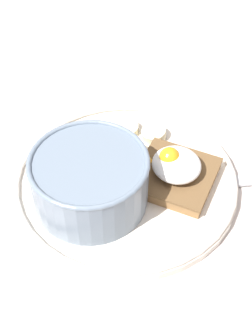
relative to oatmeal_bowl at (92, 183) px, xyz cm
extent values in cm
cube|color=beige|center=(-0.40, 4.99, -5.22)|extent=(120.00, 120.00, 2.00)
cylinder|color=silver|center=(-0.40, 4.99, -3.72)|extent=(26.62, 26.62, 1.00)
torus|color=silver|center=(-0.40, 4.99, -2.92)|extent=(26.42, 26.42, 0.60)
cylinder|color=slate|center=(0.00, 0.00, -0.11)|extent=(12.94, 12.94, 6.21)
torus|color=slate|center=(0.00, 0.00, 2.99)|extent=(13.14, 13.14, 0.60)
cylinder|color=white|center=(0.00, 0.00, -0.66)|extent=(11.54, 11.54, 4.72)
ellipsoid|color=white|center=(0.00, 0.00, 1.50)|extent=(10.97, 10.97, 1.20)
ellipsoid|color=#B57B55|center=(1.05, -0.97, 1.84)|extent=(1.85, 1.57, 0.67)
ellipsoid|color=tan|center=(1.68, -0.66, 1.84)|extent=(1.27, 1.74, 0.68)
ellipsoid|color=tan|center=(0.92, 1.10, 1.76)|extent=(1.18, 1.44, 0.53)
cube|color=brown|center=(3.22, 9.55, -1.89)|extent=(12.15, 12.15, 0.30)
cube|color=olive|center=(3.22, 9.55, -2.50)|extent=(11.91, 11.91, 1.43)
ellipsoid|color=white|center=(3.22, 9.55, -0.51)|extent=(5.84, 5.63, 2.55)
sphere|color=orange|center=(2.38, 9.14, 0.24)|extent=(2.45, 2.45, 2.45)
ellipsoid|color=orange|center=(-0.21, 7.89, -1.59)|extent=(2.12, 1.85, 0.36)
cylinder|color=beige|center=(-4.66, 8.31, -2.66)|extent=(4.10, 4.09, 1.34)
cylinder|color=#BBB08C|center=(-4.66, 8.31, -2.21)|extent=(0.73, 0.73, 0.20)
cylinder|color=#F9ECBB|center=(-4.02, 12.23, -2.53)|extent=(4.18, 4.25, 1.58)
cylinder|color=#C2B892|center=(-4.02, 12.23, -1.95)|extent=(0.75, 0.75, 0.20)
cylinder|color=beige|center=(-6.98, 10.13, -2.59)|extent=(4.25, 4.29, 1.48)
cylinder|color=tan|center=(-6.98, 10.13, -2.07)|extent=(0.76, 0.76, 0.20)
cylinder|color=#EEE6BE|center=(-7.93, 6.22, -2.60)|extent=(3.43, 3.34, 1.46)
cylinder|color=#BAB394|center=(-7.93, 6.22, -2.10)|extent=(0.61, 0.60, 0.21)
cube|color=silver|center=(8.14, 16.97, -3.82)|extent=(4.91, 6.85, 0.30)
camera|label=1|loc=(29.16, -17.37, 38.65)|focal=50.00mm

